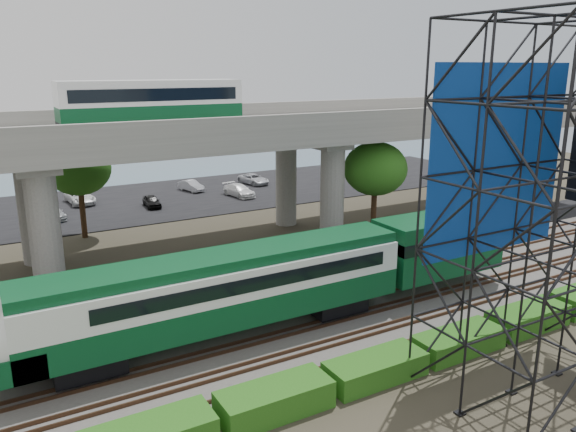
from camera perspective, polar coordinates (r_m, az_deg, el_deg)
ground at (r=28.45m, az=1.71°, el=-12.83°), size 140.00×140.00×0.00m
ballast_bed at (r=29.94m, az=-0.33°, el=-11.12°), size 90.00×12.00×0.20m
service_road at (r=37.00m, az=-6.84°, el=-6.10°), size 90.00×5.00×0.08m
parking_lot at (r=58.50m, az=-15.92°, el=1.30°), size 90.00×18.00×0.08m
harbor_water at (r=79.66m, az=-19.84°, el=4.48°), size 140.00×40.00×0.03m
rail_tracks at (r=29.86m, az=-0.33°, el=-10.81°), size 90.00×9.52×0.16m
commuter_train at (r=28.27m, az=-2.57°, el=-6.60°), size 29.30×3.06×4.30m
overpass at (r=39.96m, az=-10.55°, el=7.44°), size 80.00×12.00×12.40m
scaffold_tower at (r=24.78m, az=25.54°, el=-0.03°), size 9.36×6.36×15.00m
hedge_strip at (r=25.62m, az=8.91°, el=-14.95°), size 34.60×1.80×1.20m
trees at (r=39.32m, az=-16.65°, el=3.04°), size 40.94×16.94×7.69m
parked_cars at (r=58.16m, az=-16.01°, el=1.87°), size 35.50×9.69×1.30m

